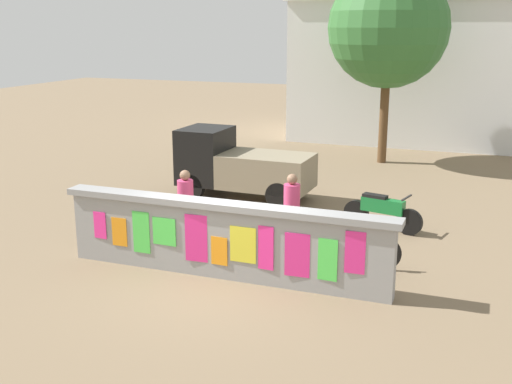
% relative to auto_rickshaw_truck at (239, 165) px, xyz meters
% --- Properties ---
extents(ground, '(60.00, 60.00, 0.00)m').
position_rel_auto_rickshaw_truck_xyz_m(ground, '(1.85, 2.70, -0.90)').
color(ground, '#7A664C').
extents(poster_wall, '(6.50, 0.42, 1.45)m').
position_rel_auto_rickshaw_truck_xyz_m(poster_wall, '(1.85, -5.30, -0.15)').
color(poster_wall, '#949494').
rests_on(poster_wall, ground).
extents(auto_rickshaw_truck, '(3.63, 1.58, 1.85)m').
position_rel_auto_rickshaw_truck_xyz_m(auto_rickshaw_truck, '(0.00, 0.00, 0.00)').
color(auto_rickshaw_truck, black).
rests_on(auto_rickshaw_truck, ground).
extents(motorcycle, '(1.87, 0.68, 0.87)m').
position_rel_auto_rickshaw_truck_xyz_m(motorcycle, '(4.11, -1.46, -0.44)').
color(motorcycle, black).
rests_on(motorcycle, ground).
extents(bicycle_near, '(1.66, 0.59, 0.95)m').
position_rel_auto_rickshaw_truck_xyz_m(bicycle_near, '(4.10, -4.06, -0.54)').
color(bicycle_near, black).
rests_on(bicycle_near, ground).
extents(person_walking, '(0.47, 0.47, 1.62)m').
position_rel_auto_rickshaw_truck_xyz_m(person_walking, '(2.58, -3.42, 0.09)').
color(person_walking, '#D83F72').
rests_on(person_walking, ground).
extents(person_bystander, '(0.41, 0.41, 1.62)m').
position_rel_auto_rickshaw_truck_xyz_m(person_bystander, '(0.37, -3.88, 0.09)').
color(person_bystander, yellow).
rests_on(person_bystander, ground).
extents(tree_roadside, '(3.94, 3.94, 6.46)m').
position_rel_auto_rickshaw_truck_xyz_m(tree_roadside, '(2.88, 5.93, 3.57)').
color(tree_roadside, brown).
rests_on(tree_roadside, ground).
extents(building_background, '(13.78, 5.36, 5.95)m').
position_rel_auto_rickshaw_truck_xyz_m(building_background, '(5.30, 11.10, 2.10)').
color(building_background, silver).
rests_on(building_background, ground).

